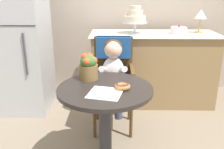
# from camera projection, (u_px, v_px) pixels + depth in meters

# --- Properties ---
(cafe_table) EXTENTS (0.72, 0.72, 0.72)m
(cafe_table) POSITION_uv_depth(u_px,v_px,m) (105.00, 113.00, 1.91)
(cafe_table) COLOR #282321
(cafe_table) RESTS_ON ground
(wicker_chair) EXTENTS (0.42, 0.45, 0.95)m
(wicker_chair) POSITION_uv_depth(u_px,v_px,m) (113.00, 68.00, 2.54)
(wicker_chair) COLOR brown
(wicker_chair) RESTS_ON ground
(seated_child) EXTENTS (0.27, 0.32, 0.73)m
(seated_child) POSITION_uv_depth(u_px,v_px,m) (113.00, 69.00, 2.38)
(seated_child) COLOR silver
(seated_child) RESTS_ON ground
(paper_napkin) EXTENTS (0.27, 0.27, 0.00)m
(paper_napkin) POSITION_uv_depth(u_px,v_px,m) (105.00, 93.00, 1.73)
(paper_napkin) COLOR white
(paper_napkin) RESTS_ON cafe_table
(donut_front) EXTENTS (0.12, 0.12, 0.04)m
(donut_front) POSITION_uv_depth(u_px,v_px,m) (122.00, 86.00, 1.81)
(donut_front) COLOR #AD7542
(donut_front) RESTS_ON cafe_table
(flower_vase) EXTENTS (0.15, 0.15, 0.22)m
(flower_vase) POSITION_uv_depth(u_px,v_px,m) (89.00, 66.00, 1.98)
(flower_vase) COLOR brown
(flower_vase) RESTS_ON cafe_table
(display_counter) EXTENTS (1.56, 0.62, 0.90)m
(display_counter) POSITION_uv_depth(u_px,v_px,m) (152.00, 68.00, 3.15)
(display_counter) COLOR #93754C
(display_counter) RESTS_ON ground
(tiered_cake_stand) EXTENTS (0.30, 0.30, 0.33)m
(tiered_cake_stand) POSITION_uv_depth(u_px,v_px,m) (135.00, 17.00, 2.94)
(tiered_cake_stand) COLOR silver
(tiered_cake_stand) RESTS_ON display_counter
(round_layer_cake) EXTENTS (0.20, 0.20, 0.10)m
(round_layer_cake) POSITION_uv_depth(u_px,v_px,m) (179.00, 30.00, 2.98)
(round_layer_cake) COLOR silver
(round_layer_cake) RESTS_ON display_counter
(table_lamp) EXTENTS (0.15, 0.15, 0.28)m
(table_lamp) POSITION_uv_depth(u_px,v_px,m) (201.00, 15.00, 2.98)
(table_lamp) COLOR #B28C47
(table_lamp) RESTS_ON display_counter
(refrigerator) EXTENTS (0.64, 0.63, 1.70)m
(refrigerator) POSITION_uv_depth(u_px,v_px,m) (19.00, 40.00, 2.85)
(refrigerator) COLOR #B7BABF
(refrigerator) RESTS_ON ground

